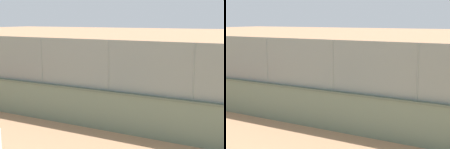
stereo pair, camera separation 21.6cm
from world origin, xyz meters
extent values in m
plane|color=tan|center=(0.00, 0.00, 0.00)|extent=(260.00, 260.00, 0.00)
cube|color=slate|center=(2.51, 10.42, 0.76)|extent=(30.59, 0.57, 1.52)
cube|color=#556151|center=(2.51, 10.42, 1.56)|extent=(30.59, 0.63, 0.08)
cube|color=gray|center=(2.51, 10.42, 2.59)|extent=(29.98, 0.28, 1.98)
cylinder|color=gray|center=(-5.81, 10.49, 2.59)|extent=(0.07, 0.07, 1.98)
cylinder|color=gray|center=(-2.48, 10.46, 2.59)|extent=(0.07, 0.07, 1.98)
cylinder|color=gray|center=(0.85, 10.44, 2.59)|extent=(0.07, 0.07, 1.98)
cylinder|color=navy|center=(0.27, 4.30, 0.41)|extent=(0.20, 0.20, 0.83)
cylinder|color=navy|center=(0.19, 4.48, 0.41)|extent=(0.20, 0.20, 0.83)
cylinder|color=#429951|center=(0.23, 4.39, 1.13)|extent=(0.45, 0.45, 0.61)
cylinder|color=#D8AD84|center=(0.41, 4.13, 1.26)|extent=(0.57, 0.33, 0.17)
cylinder|color=#D8AD84|center=(0.37, 4.80, 1.26)|extent=(0.57, 0.33, 0.17)
sphere|color=#D8AD84|center=(0.23, 4.39, 1.56)|extent=(0.23, 0.23, 0.23)
cylinder|color=red|center=(0.23, 4.39, 1.66)|extent=(0.33, 0.33, 0.05)
cylinder|color=black|center=(0.53, 4.87, 1.26)|extent=(0.29, 0.16, 0.04)
ellipsoid|color=#333338|center=(0.73, 4.97, 1.26)|extent=(0.28, 0.15, 0.24)
cylinder|color=navy|center=(-3.41, 3.05, 0.42)|extent=(0.21, 0.21, 0.84)
cylinder|color=navy|center=(-3.55, 2.90, 0.42)|extent=(0.21, 0.21, 0.84)
cylinder|color=orange|center=(-3.48, 2.97, 1.15)|extent=(0.48, 0.48, 0.62)
cylinder|color=tan|center=(-3.30, 3.24, 1.27)|extent=(0.49, 0.47, 0.17)
cylinder|color=tan|center=(-3.91, 2.95, 1.27)|extent=(0.49, 0.47, 0.17)
sphere|color=tan|center=(-3.48, 2.97, 1.58)|extent=(0.24, 0.24, 0.24)
cylinder|color=red|center=(-3.48, 2.97, 1.68)|extent=(0.35, 0.35, 0.05)
cylinder|color=black|center=(-4.04, 3.07, 1.27)|extent=(0.24, 0.23, 0.04)
ellipsoid|color=#333338|center=(-4.20, 3.22, 1.27)|extent=(0.24, 0.23, 0.24)
sphere|color=yellow|center=(-0.51, 5.77, 0.12)|extent=(0.23, 0.23, 0.23)
cube|color=brown|center=(4.08, 8.48, 0.45)|extent=(1.60, 0.39, 0.06)
cube|color=brown|center=(4.08, 8.64, 0.67)|extent=(1.60, 0.05, 0.40)
cube|color=#333338|center=(3.44, 8.49, 0.23)|extent=(0.06, 0.38, 0.45)
cube|color=#333338|center=(4.72, 8.48, 0.23)|extent=(0.06, 0.38, 0.45)
camera|label=1|loc=(-8.87, 21.89, 4.37)|focal=54.87mm
camera|label=2|loc=(-9.06, 21.79, 4.37)|focal=54.87mm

